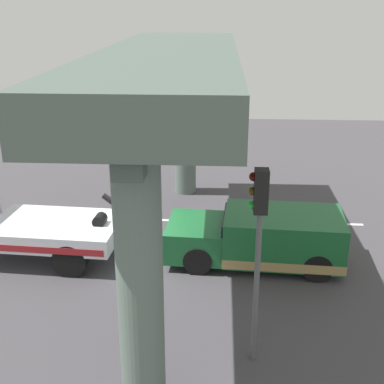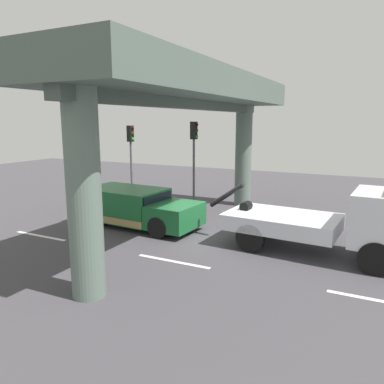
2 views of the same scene
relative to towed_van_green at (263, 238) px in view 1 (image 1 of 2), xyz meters
name	(u,v)px [view 1 (image 1 of 2)]	position (x,y,z in m)	size (l,w,h in m)	color
ground_plane	(147,260)	(3.52, 0.00, -0.83)	(60.00, 40.00, 0.10)	#423F44
lane_stripe_west	(326,224)	(-2.48, -2.94, -0.78)	(2.60, 0.16, 0.01)	silver
lane_stripe_mid	(159,220)	(3.52, -2.94, -0.78)	(2.60, 0.16, 0.01)	silver
towed_van_green	(263,238)	(0.00, 0.00, 0.00)	(5.32, 2.50, 1.58)	#195B2D
overpass_structure	(170,84)	(2.75, 0.00, 4.55)	(3.60, 13.94, 6.26)	#596B60
traffic_light_far	(258,226)	(0.54, 4.56, 2.44)	(0.39, 0.32, 4.42)	#515456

